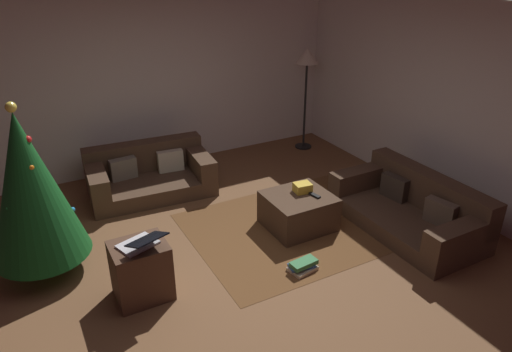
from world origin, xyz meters
The scene contains 14 objects.
ground_plane centered at (0.00, 0.00, 0.00)m, with size 6.40×6.40×0.00m, color brown.
rear_partition centered at (0.00, 3.14, 1.30)m, with size 6.40×0.12×2.60m, color silver.
corner_partition centered at (3.14, 0.00, 1.30)m, with size 0.12×6.40×2.60m, color silver.
couch_left centered at (-0.27, 2.24, 0.25)m, with size 1.72×1.06×0.64m.
couch_right centered at (2.25, -0.22, 0.24)m, with size 0.95×1.85×0.65m.
ottoman centered at (1.04, 0.43, 0.21)m, with size 0.77×0.70×0.42m, color #473323.
gift_box centered at (1.13, 0.50, 0.48)m, with size 0.20×0.16×0.11m, color gold.
tv_remote centered at (1.19, 0.33, 0.43)m, with size 0.05×0.16×0.02m, color black.
christmas_tree centered at (-1.78, 0.95, 0.99)m, with size 0.96×0.96×1.85m.
side_table centered at (-1.01, 0.07, 0.29)m, with size 0.52×0.44×0.59m, color #4C3323.
laptop centered at (-0.99, 0.01, 0.65)m, with size 0.45×0.50×0.19m.
book_stack centered at (0.59, -0.35, 0.05)m, with size 0.32×0.25×0.12m.
corner_lamp centered at (2.55, 2.57, 1.44)m, with size 0.36×0.36×1.69m.
area_rug centered at (1.04, 0.43, 0.00)m, with size 2.60×2.00×0.01m, color brown.
Camera 1 is at (-1.80, -3.68, 3.06)m, focal length 32.94 mm.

